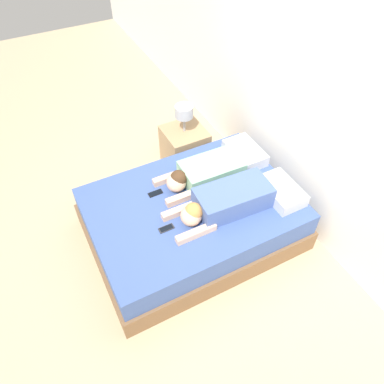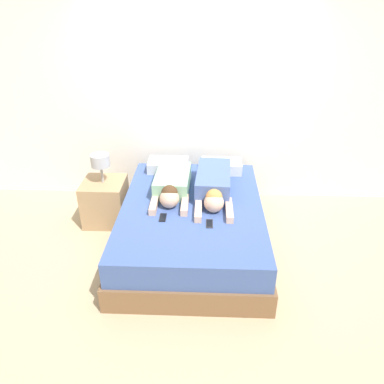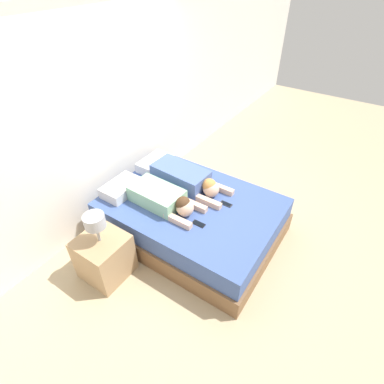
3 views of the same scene
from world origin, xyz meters
TOP-DOWN VIEW (x-y plane):
  - ground_plane at (0.00, 0.00)m, footprint 12.00×12.00m
  - wall_back at (0.00, 1.21)m, footprint 12.00×0.06m
  - bed at (0.00, 0.00)m, footprint 1.54×2.11m
  - pillow_head_left at (-0.33, 0.84)m, footprint 0.49×0.31m
  - pillow_head_right at (0.33, 0.84)m, footprint 0.49×0.31m
  - person_left at (-0.23, 0.24)m, footprint 0.39×0.92m
  - person_right at (0.23, 0.23)m, footprint 0.41×1.07m
  - cell_phone_left at (-0.28, -0.28)m, footprint 0.07×0.15m
  - cell_phone_right at (0.19, -0.37)m, footprint 0.07×0.15m
  - nightstand at (-1.07, 0.45)m, footprint 0.49×0.49m

SIDE VIEW (x-z plane):
  - ground_plane at x=0.00m, z-range 0.00..0.00m
  - bed at x=0.00m, z-range 0.00..0.52m
  - nightstand at x=-1.07m, z-range -0.15..0.73m
  - cell_phone_left at x=-0.28m, z-range 0.52..0.53m
  - cell_phone_right at x=0.19m, z-range 0.52..0.53m
  - pillow_head_left at x=-0.33m, z-range 0.52..0.65m
  - pillow_head_right at x=0.33m, z-range 0.52..0.65m
  - person_left at x=-0.23m, z-range 0.50..0.74m
  - person_right at x=0.23m, z-range 0.52..0.75m
  - wall_back at x=0.00m, z-range 0.00..2.60m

